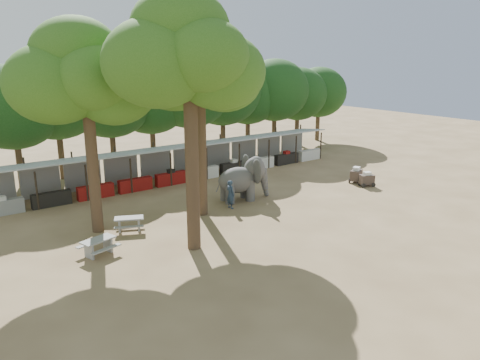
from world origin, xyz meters
TOP-DOWN VIEW (x-y plane):
  - ground at (0.00, 0.00)m, footprint 100.00×100.00m
  - vendor_stalls at (-0.00, 13.84)m, footprint 28.00×2.99m
  - yard_tree_left at (-9.13, 7.19)m, footprint 7.10×6.90m
  - yard_tree_center at (-6.13, 2.19)m, footprint 7.10×6.90m
  - yard_tree_back at (-3.13, 6.19)m, footprint 7.10×6.90m
  - backdrop_trees at (0.00, 19.00)m, footprint 46.46×5.95m
  - elephant at (0.69, 6.90)m, footprint 3.76×2.81m
  - handler at (-1.03, 5.95)m, footprint 0.43×0.64m
  - picnic_table_near at (-10.06, 3.98)m, footprint 1.90×1.79m
  - picnic_table_far at (-7.62, 6.05)m, footprint 1.94×1.87m
  - cart_front at (9.73, 4.20)m, footprint 1.28×1.09m
  - cart_back at (9.97, 5.38)m, footprint 1.40×1.19m

SIDE VIEW (x-z plane):
  - ground at x=0.00m, z-range 0.00..0.00m
  - picnic_table_far at x=-7.62m, z-range 0.12..0.87m
  - picnic_table_near at x=-10.06m, z-range 0.12..0.91m
  - cart_front at x=9.73m, z-range -0.01..1.05m
  - cart_back at x=9.97m, z-range -0.01..1.15m
  - handler at x=-1.03m, z-range 0.00..1.77m
  - vendor_stalls at x=0.00m, z-range -0.22..2.58m
  - elephant at x=0.69m, z-range 0.00..2.81m
  - backdrop_trees at x=0.00m, z-range 1.35..9.68m
  - yard_tree_left at x=-9.13m, z-range 2.69..13.71m
  - yard_tree_back at x=-3.13m, z-range 2.86..14.22m
  - yard_tree_center at x=-6.13m, z-range 3.19..15.23m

